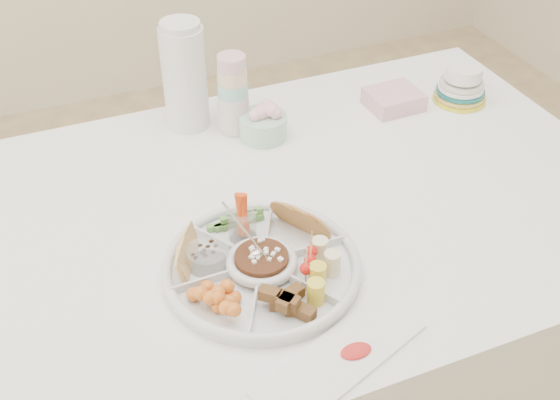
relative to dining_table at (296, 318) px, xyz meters
name	(u,v)px	position (x,y,z in m)	size (l,w,h in m)	color
dining_table	(296,318)	(0.00, 0.00, 0.00)	(1.52, 1.02, 0.76)	white
chair	(551,181)	(0.81, 0.07, 0.16)	(0.45, 0.45, 1.07)	brown
party_tray	(262,264)	(-0.16, -0.18, 0.40)	(0.38, 0.38, 0.04)	silver
bean_dip	(262,262)	(-0.16, -0.18, 0.41)	(0.10, 0.10, 0.04)	#3A210D
tortillas	(300,221)	(-0.05, -0.11, 0.42)	(0.11, 0.11, 0.07)	#AF8539
carrot_cucumber	(236,209)	(-0.16, -0.05, 0.44)	(0.11, 0.11, 0.10)	#DE4411
pita_raisins	(195,251)	(-0.27, -0.12, 0.42)	(0.11, 0.11, 0.06)	#E0B983
cherries	(218,299)	(-0.27, -0.25, 0.42)	(0.12, 0.12, 0.05)	orange
granola_chunks	(290,305)	(-0.15, -0.31, 0.42)	(0.11, 0.11, 0.05)	#553916
banana_tomato	(330,255)	(-0.04, -0.24, 0.44)	(0.11, 0.11, 0.09)	#D6CA6E
cup_stack	(233,92)	(-0.03, 0.33, 0.49)	(0.08, 0.08, 0.21)	#ABBCA7
thermos	(184,74)	(-0.13, 0.40, 0.52)	(0.11, 0.11, 0.28)	silver
flower_bowl	(263,121)	(0.02, 0.27, 0.42)	(0.12, 0.12, 0.09)	#9FE3B3
napkin_stack	(394,99)	(0.40, 0.28, 0.40)	(0.14, 0.12, 0.05)	#DFA8B5
plate_stack	(461,86)	(0.58, 0.24, 0.42)	(0.14, 0.14, 0.09)	gold
placemat	(340,359)	(-0.11, -0.43, 0.38)	(0.33, 0.11, 0.01)	white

